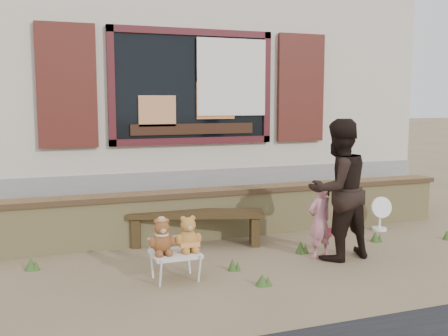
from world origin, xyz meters
name	(u,v)px	position (x,y,z in m)	size (l,w,h in m)	color
ground	(241,257)	(0.00, 0.00, 0.00)	(80.00, 80.00, 0.00)	brown
shopfront	(155,93)	(0.00, 4.49, 2.00)	(8.04, 5.13, 4.00)	#A59B86
brick_wall	(214,213)	(0.00, 1.00, 0.34)	(7.10, 0.36, 0.67)	tan
bench	(196,220)	(-0.34, 0.71, 0.32)	(1.75, 0.87, 0.44)	#302210
folding_chair	(175,255)	(-0.94, -0.49, 0.27)	(0.49, 0.43, 0.30)	beige
teddy_bear_left	(162,236)	(-1.08, -0.49, 0.48)	(0.27, 0.24, 0.37)	brown
teddy_bear_right	(188,233)	(-0.80, -0.48, 0.49)	(0.28, 0.24, 0.38)	olive
child	(320,220)	(0.87, -0.31, 0.45)	(0.33, 0.22, 0.90)	#D37E8E
adult	(338,189)	(1.05, -0.41, 0.82)	(0.80, 0.62, 1.65)	black
fan_right	(380,213)	(2.36, 0.54, 0.25)	(0.31, 0.21, 0.49)	white
grass_tufts	(268,254)	(0.27, -0.18, 0.07)	(5.37, 1.46, 0.15)	#345120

